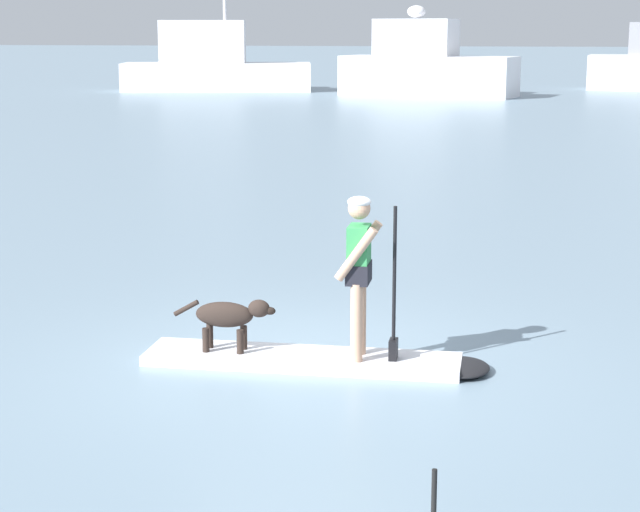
{
  "coord_description": "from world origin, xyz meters",
  "views": [
    {
      "loc": [
        2.03,
        -10.2,
        3.29
      ],
      "look_at": [
        0.0,
        1.0,
        0.9
      ],
      "focal_mm": 60.82,
      "sensor_mm": 36.0,
      "label": 1
    }
  ],
  "objects_px": {
    "paddleboard": "(325,360)",
    "moored_boat_far_starboard": "(212,65)",
    "dog": "(229,316)",
    "moored_boat_port": "(425,67)",
    "person_paddler": "(360,266)"
  },
  "relations": [
    {
      "from": "dog",
      "to": "moored_boat_far_starboard",
      "type": "xyz_separation_m",
      "value": [
        -13.41,
        46.67,
        0.93
      ]
    },
    {
      "from": "paddleboard",
      "to": "moored_boat_far_starboard",
      "type": "xyz_separation_m",
      "value": [
        -14.39,
        46.66,
        1.34
      ]
    },
    {
      "from": "paddleboard",
      "to": "person_paddler",
      "type": "distance_m",
      "value": 1.04
    },
    {
      "from": "dog",
      "to": "moored_boat_far_starboard",
      "type": "height_order",
      "value": "moored_boat_far_starboard"
    },
    {
      "from": "paddleboard",
      "to": "person_paddler",
      "type": "relative_size",
      "value": 2.14
    },
    {
      "from": "paddleboard",
      "to": "dog",
      "type": "distance_m",
      "value": 1.06
    },
    {
      "from": "moored_boat_port",
      "to": "person_paddler",
      "type": "bearing_deg",
      "value": -85.96
    },
    {
      "from": "paddleboard",
      "to": "moored_boat_port",
      "type": "bearing_deg",
      "value": 93.59
    },
    {
      "from": "moored_boat_port",
      "to": "moored_boat_far_starboard",
      "type": "bearing_deg",
      "value": 168.55
    },
    {
      "from": "dog",
      "to": "moored_boat_far_starboard",
      "type": "distance_m",
      "value": 48.57
    },
    {
      "from": "person_paddler",
      "to": "moored_boat_port",
      "type": "height_order",
      "value": "moored_boat_port"
    },
    {
      "from": "paddleboard",
      "to": "moored_boat_far_starboard",
      "type": "relative_size",
      "value": 0.33
    },
    {
      "from": "person_paddler",
      "to": "dog",
      "type": "distance_m",
      "value": 1.44
    },
    {
      "from": "dog",
      "to": "moored_boat_far_starboard",
      "type": "relative_size",
      "value": 0.1
    },
    {
      "from": "dog",
      "to": "moored_boat_port",
      "type": "bearing_deg",
      "value": 92.33
    }
  ]
}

